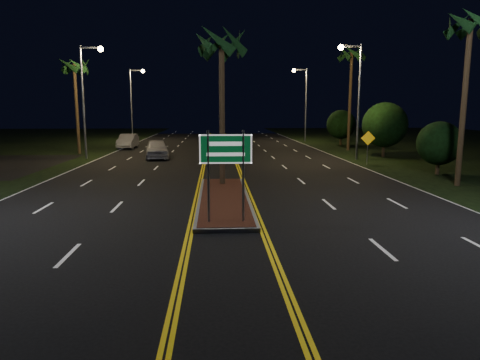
{
  "coord_description": "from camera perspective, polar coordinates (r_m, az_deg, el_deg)",
  "views": [
    {
      "loc": [
        -0.34,
        -11.72,
        4.04
      ],
      "look_at": [
        0.39,
        1.15,
        1.9
      ],
      "focal_mm": 32.0,
      "sensor_mm": 36.0,
      "label": 1
    }
  ],
  "objects": [
    {
      "name": "ground",
      "position": [
        12.4,
        -1.54,
        -9.59
      ],
      "size": [
        120.0,
        120.0,
        0.0
      ],
      "primitive_type": "plane",
      "color": "black",
      "rests_on": "ground"
    },
    {
      "name": "median_island",
      "position": [
        19.14,
        -2.18,
        -2.51
      ],
      "size": [
        2.25,
        10.25,
        0.17
      ],
      "color": "gray",
      "rests_on": "ground"
    },
    {
      "name": "highway_sign",
      "position": [
        14.61,
        -1.91,
        2.99
      ],
      "size": [
        1.8,
        0.08,
        3.2
      ],
      "color": "gray",
      "rests_on": "ground"
    },
    {
      "name": "streetlight_left_mid",
      "position": [
        37.2,
        -19.69,
        11.38
      ],
      "size": [
        1.91,
        0.44,
        9.0
      ],
      "color": "gray",
      "rests_on": "ground"
    },
    {
      "name": "streetlight_left_far",
      "position": [
        56.68,
        -13.96,
        10.8
      ],
      "size": [
        1.91,
        0.44,
        9.0
      ],
      "color": "gray",
      "rests_on": "ground"
    },
    {
      "name": "streetlight_right_mid",
      "position": [
        35.49,
        15.04,
        11.73
      ],
      "size": [
        1.91,
        0.44,
        9.0
      ],
      "color": "gray",
      "rests_on": "ground"
    },
    {
      "name": "streetlight_right_far",
      "position": [
        54.85,
        8.41,
        11.02
      ],
      "size": [
        1.91,
        0.44,
        9.0
      ],
      "color": "gray",
      "rests_on": "ground"
    },
    {
      "name": "palm_median",
      "position": [
        22.46,
        -2.48,
        17.7
      ],
      "size": [
        2.4,
        2.4,
        8.3
      ],
      "color": "#382819",
      "rests_on": "ground"
    },
    {
      "name": "palm_left_far",
      "position": [
        41.79,
        -21.24,
        13.9
      ],
      "size": [
        2.4,
        2.4,
        8.8
      ],
      "color": "#382819",
      "rests_on": "ground"
    },
    {
      "name": "palm_right_near",
      "position": [
        25.58,
        28.39,
        17.73
      ],
      "size": [
        2.4,
        2.4,
        9.3
      ],
      "color": "#382819",
      "rests_on": "ground"
    },
    {
      "name": "palm_right_far",
      "position": [
        44.04,
        14.69,
        15.79
      ],
      "size": [
        2.4,
        2.4,
        10.3
      ],
      "color": "#382819",
      "rests_on": "ground"
    },
    {
      "name": "shrub_near",
      "position": [
        29.28,
        25.03,
        4.45
      ],
      "size": [
        2.7,
        2.7,
        3.3
      ],
      "color": "#382819",
      "rests_on": "ground"
    },
    {
      "name": "shrub_mid",
      "position": [
        38.52,
        18.74,
        6.99
      ],
      "size": [
        3.78,
        3.78,
        4.62
      ],
      "color": "#382819",
      "rests_on": "ground"
    },
    {
      "name": "shrub_far",
      "position": [
        49.8,
        13.34,
        7.22
      ],
      "size": [
        3.24,
        3.24,
        3.96
      ],
      "color": "#382819",
      "rests_on": "ground"
    },
    {
      "name": "car_near",
      "position": [
        36.19,
        -11.05,
        4.32
      ],
      "size": [
        3.19,
        5.83,
        1.85
      ],
      "primitive_type": "imported",
      "rotation": [
        0.0,
        0.0,
        0.15
      ],
      "color": "#B6B5BC",
      "rests_on": "ground"
    },
    {
      "name": "car_far",
      "position": [
        46.34,
        -14.72,
        5.2
      ],
      "size": [
        2.23,
        5.18,
        1.73
      ],
      "primitive_type": "imported",
      "rotation": [
        0.0,
        0.0,
        -0.0
      ],
      "color": "silver",
      "rests_on": "ground"
    },
    {
      "name": "warning_sign",
      "position": [
        32.77,
        16.68,
        4.77
      ],
      "size": [
        1.03,
        0.11,
        2.46
      ],
      "rotation": [
        0.0,
        0.0,
        -0.08
      ],
      "color": "gray",
      "rests_on": "ground"
    }
  ]
}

